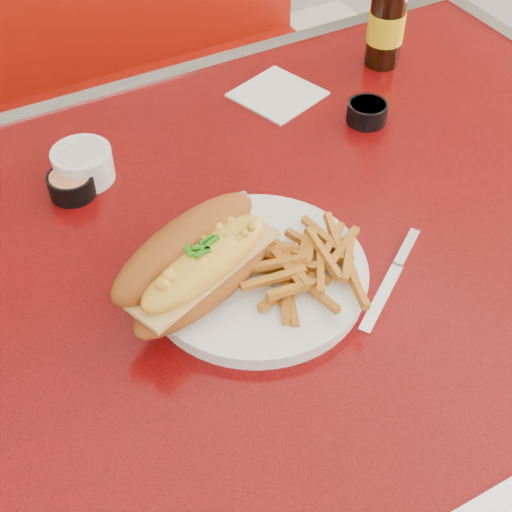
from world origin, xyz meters
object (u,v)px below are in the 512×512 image
knife (396,270)px  sauce_cup_left (72,184)px  mac_hoagie (198,262)px  fork (263,224)px  gravy_ramekin (83,164)px  beer_bottle (388,14)px  sauce_cup_right (367,111)px  dinner_plate (256,274)px  booth_bench_far (105,173)px  diner_table (271,317)px

knife → sauce_cup_left: bearing=98.2°
mac_hoagie → sauce_cup_left: bearing=85.5°
fork → gravy_ramekin: 0.26m
mac_hoagie → beer_bottle: 0.57m
fork → knife: fork is taller
fork → sauce_cup_right: 0.29m
dinner_plate → knife: 0.16m
sauce_cup_right → knife: bearing=-118.1°
booth_bench_far → beer_bottle: bearing=-57.3°
sauce_cup_right → fork: bearing=-150.9°
gravy_ramekin → sauce_cup_left: (-0.02, -0.02, -0.01)m
diner_table → knife: 0.23m
diner_table → beer_bottle: (0.35, 0.26, 0.25)m
booth_bench_far → sauce_cup_right: (0.24, -0.67, 0.50)m
booth_bench_far → fork: bearing=-90.8°
booth_bench_far → dinner_plate: size_ratio=4.37×
gravy_ramekin → sauce_cup_right: (0.40, -0.07, -0.01)m
beer_bottle → fork: bearing=-144.3°
booth_bench_far → gravy_ramekin: booth_bench_far is taller
diner_table → fork: bearing=161.2°
dinner_plate → sauce_cup_right: size_ratio=3.82×
beer_bottle → knife: size_ratio=1.49×
booth_bench_far → sauce_cup_right: 0.87m
fork → booth_bench_far: bearing=-0.2°
diner_table → sauce_cup_right: (0.24, 0.14, 0.18)m
booth_bench_far → sauce_cup_left: bearing=-107.2°
fork → sauce_cup_left: size_ratio=1.74×
gravy_ramekin → fork: bearing=-53.5°
booth_bench_far → gravy_ramekin: bearing=-105.7°
diner_table → knife: size_ratio=8.12×
gravy_ramekin → knife: size_ratio=0.54×
mac_hoagie → beer_bottle: size_ratio=1.02×
fork → gravy_ramekin: gravy_ramekin is taller
sauce_cup_left → sauce_cup_right: same height
knife → sauce_cup_right: bearing=27.6°
booth_bench_far → sauce_cup_left: (-0.19, -0.62, 0.50)m
gravy_ramekin → diner_table: bearing=-52.0°
dinner_plate → sauce_cup_right: bearing=34.4°
sauce_cup_right → beer_bottle: 0.18m
fork → sauce_cup_left: bearing=44.7°
diner_table → gravy_ramekin: (-0.17, 0.21, 0.18)m
knife → booth_bench_far: bearing=61.5°
sauce_cup_right → knife: 0.30m
booth_bench_far → beer_bottle: (0.35, -0.55, 0.57)m
diner_table → booth_bench_far: bearing=90.0°
diner_table → sauce_cup_left: size_ratio=15.56×
dinner_plate → mac_hoagie: mac_hoagie is taller
diner_table → dinner_plate: bearing=-133.8°
gravy_ramekin → beer_bottle: beer_bottle is taller
booth_bench_far → dinner_plate: booth_bench_far is taller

